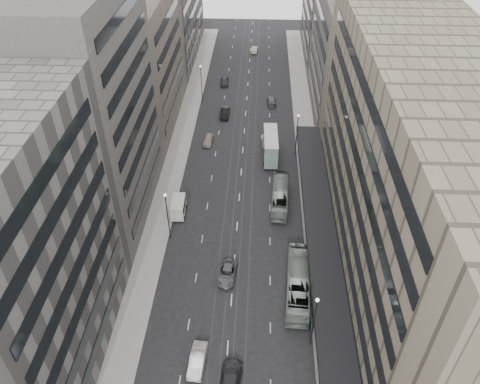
% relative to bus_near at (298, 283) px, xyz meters
% --- Properties ---
extents(ground, '(220.00, 220.00, 0.00)m').
position_rel_bus_near_xyz_m(ground, '(-8.50, -2.75, -1.70)').
color(ground, black).
rests_on(ground, ground).
extents(sidewalk_right, '(4.00, 125.00, 0.15)m').
position_rel_bus_near_xyz_m(sidewalk_right, '(3.50, 34.75, -1.63)').
color(sidewalk_right, gray).
rests_on(sidewalk_right, ground).
extents(sidewalk_left, '(4.00, 125.00, 0.15)m').
position_rel_bus_near_xyz_m(sidewalk_left, '(-20.50, 34.75, -1.63)').
color(sidewalk_left, gray).
rests_on(sidewalk_left, ground).
extents(department_store, '(19.20, 60.00, 30.00)m').
position_rel_bus_near_xyz_m(department_store, '(12.95, 5.25, 13.24)').
color(department_store, '#786D58').
rests_on(department_store, ground).
extents(building_right_mid, '(15.00, 28.00, 24.00)m').
position_rel_bus_near_xyz_m(building_right_mid, '(13.00, 49.25, 10.30)').
color(building_right_mid, '#4A4540').
rests_on(building_right_mid, ground).
extents(building_right_far, '(15.00, 32.00, 28.00)m').
position_rel_bus_near_xyz_m(building_right_far, '(13.00, 79.25, 12.30)').
color(building_right_far, slate).
rests_on(building_right_far, ground).
extents(building_left_b, '(15.00, 26.00, 34.00)m').
position_rel_bus_near_xyz_m(building_left_b, '(-30.00, 16.25, 15.30)').
color(building_left_b, '#4A4540').
rests_on(building_left_b, ground).
extents(building_left_c, '(15.00, 28.00, 25.00)m').
position_rel_bus_near_xyz_m(building_left_c, '(-30.00, 43.25, 10.80)').
color(building_left_c, '#6F6356').
rests_on(building_left_c, ground).
extents(building_left_d, '(15.00, 38.00, 28.00)m').
position_rel_bus_near_xyz_m(building_left_d, '(-30.00, 76.25, 12.30)').
color(building_left_d, slate).
rests_on(building_left_d, ground).
extents(lamp_right_near, '(0.44, 0.44, 8.32)m').
position_rel_bus_near_xyz_m(lamp_right_near, '(1.20, -7.75, 3.50)').
color(lamp_right_near, '#262628').
rests_on(lamp_right_near, ground).
extents(lamp_right_far, '(0.44, 0.44, 8.32)m').
position_rel_bus_near_xyz_m(lamp_right_far, '(1.20, 32.25, 3.50)').
color(lamp_right_far, '#262628').
rests_on(lamp_right_far, ground).
extents(lamp_left_near, '(0.44, 0.44, 8.32)m').
position_rel_bus_near_xyz_m(lamp_left_near, '(-18.20, 9.25, 3.50)').
color(lamp_left_near, '#262628').
rests_on(lamp_left_near, ground).
extents(lamp_left_far, '(0.44, 0.44, 8.32)m').
position_rel_bus_near_xyz_m(lamp_left_far, '(-18.20, 52.25, 3.50)').
color(lamp_left_far, '#262628').
rests_on(lamp_left_far, ground).
extents(bus_near, '(3.66, 12.39, 3.40)m').
position_rel_bus_near_xyz_m(bus_near, '(0.00, 0.00, 0.00)').
color(bus_near, gray).
rests_on(bus_near, ground).
extents(bus_far, '(3.06, 10.71, 2.95)m').
position_rel_bus_near_xyz_m(bus_far, '(-1.93, 18.02, -0.23)').
color(bus_far, gray).
rests_on(bus_far, ground).
extents(double_decker, '(2.84, 8.71, 4.73)m').
position_rel_bus_near_xyz_m(double_decker, '(-3.44, 31.00, 0.85)').
color(double_decker, gray).
rests_on(double_decker, ground).
extents(panel_van, '(2.24, 4.35, 2.70)m').
position_rel_bus_near_xyz_m(panel_van, '(-17.70, 14.62, -0.21)').
color(panel_van, silver).
rests_on(panel_van, ground).
extents(sedan_1, '(1.97, 4.79, 1.54)m').
position_rel_bus_near_xyz_m(sedan_1, '(-11.75, -10.96, -0.93)').
color(sedan_1, silver).
rests_on(sedan_1, ground).
extents(sedan_2, '(2.71, 5.14, 1.38)m').
position_rel_bus_near_xyz_m(sedan_2, '(-9.30, 2.17, -1.01)').
color(sedan_2, '#58585B').
rests_on(sedan_2, ground).
extents(sedan_3, '(2.80, 5.96, 1.68)m').
position_rel_bus_near_xyz_m(sedan_3, '(-7.90, -13.23, -0.86)').
color(sedan_3, '#262628').
rests_on(sedan_3, ground).
extents(sedan_4, '(2.02, 4.32, 1.43)m').
position_rel_bus_near_xyz_m(sedan_4, '(-15.19, 35.29, -0.99)').
color(sedan_4, gray).
rests_on(sedan_4, ground).
extents(sedan_5, '(1.80, 4.99, 1.64)m').
position_rel_bus_near_xyz_m(sedan_5, '(-12.77, 45.96, -0.88)').
color(sedan_5, black).
rests_on(sedan_5, ground).
extents(sedan_6, '(2.87, 5.40, 1.45)m').
position_rel_bus_near_xyz_m(sedan_6, '(-3.92, 35.57, -0.98)').
color(sedan_6, beige).
rests_on(sedan_6, ground).
extents(sedan_7, '(2.17, 4.73, 1.34)m').
position_rel_bus_near_xyz_m(sedan_7, '(-3.09, 51.82, -1.03)').
color(sedan_7, '#4E4E50').
rests_on(sedan_7, ground).
extents(sedan_8, '(2.00, 4.55, 1.52)m').
position_rel_bus_near_xyz_m(sedan_8, '(-13.94, 60.93, -0.94)').
color(sedan_8, '#2A2A2C').
rests_on(sedan_8, ground).
extents(sedan_9, '(1.79, 4.44, 1.43)m').
position_rel_bus_near_xyz_m(sedan_9, '(-7.44, 80.68, -0.99)').
color(sedan_9, '#AFA991').
rests_on(sedan_9, ground).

